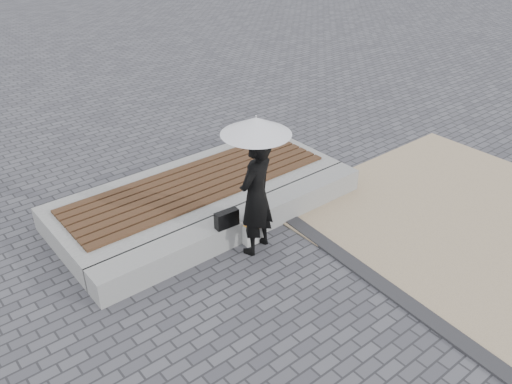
# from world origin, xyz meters

# --- Properties ---
(ground) EXTENTS (80.00, 80.00, 0.00)m
(ground) POSITION_xyz_m (0.00, 0.00, 0.00)
(ground) COLOR #535358
(ground) RESTS_ON ground
(terrazzo_zone) EXTENTS (5.00, 5.00, 0.02)m
(terrazzo_zone) POSITION_xyz_m (3.20, -0.50, 0.01)
(terrazzo_zone) COLOR tan
(terrazzo_zone) RESTS_ON ground
(edging_band) EXTENTS (0.61, 5.20, 0.04)m
(edging_band) POSITION_xyz_m (0.75, -0.50, 0.02)
(edging_band) COLOR #302F32
(edging_band) RESTS_ON ground
(seating_ledge) EXTENTS (5.00, 0.45, 0.40)m
(seating_ledge) POSITION_xyz_m (0.00, 1.60, 0.20)
(seating_ledge) COLOR #9B9C97
(seating_ledge) RESTS_ON ground
(timber_platform) EXTENTS (5.00, 2.00, 0.40)m
(timber_platform) POSITION_xyz_m (0.00, 2.80, 0.20)
(timber_platform) COLOR #AAAAA4
(timber_platform) RESTS_ON ground
(timber_decking) EXTENTS (4.60, 1.40, 0.04)m
(timber_decking) POSITION_xyz_m (0.00, 2.80, 0.42)
(timber_decking) COLOR brown
(timber_decking) RESTS_ON timber_platform
(woman) EXTENTS (0.79, 0.65, 1.87)m
(woman) POSITION_xyz_m (-0.06, 1.15, 0.94)
(woman) COLOR black
(woman) RESTS_ON ground
(parasol) EXTENTS (0.98, 0.98, 1.25)m
(parasol) POSITION_xyz_m (-0.06, 1.15, 2.03)
(parasol) COLOR #B4B5B9
(parasol) RESTS_ON ground
(handbag) EXTENTS (0.38, 0.15, 0.26)m
(handbag) POSITION_xyz_m (-0.40, 1.44, 0.53)
(handbag) COLOR black
(handbag) RESTS_ON seating_ledge
(canvas_tote) EXTENTS (0.35, 0.16, 0.35)m
(canvas_tote) POSITION_xyz_m (0.01, 1.30, 0.18)
(canvas_tote) COLOR silver
(canvas_tote) RESTS_ON ground
(magazine) EXTENTS (0.35, 0.28, 0.01)m
(magazine) POSITION_xyz_m (0.01, 1.25, 0.36)
(magazine) COLOR red
(magazine) RESTS_ON canvas_tote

